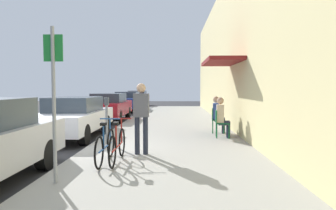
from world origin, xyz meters
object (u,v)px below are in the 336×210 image
at_px(bicycle_0, 118,145).
at_px(street_sign, 54,92).
at_px(parking_meter, 107,117).
at_px(seated_patron_1, 218,113).
at_px(pedestrian_standing, 141,113).
at_px(seated_patron_0, 222,116).
at_px(cafe_chair_0, 220,122).
at_px(cafe_chair_1, 216,119).
at_px(parked_car_2, 109,106).
at_px(parked_car_4, 137,98).
at_px(bicycle_1, 105,146).
at_px(parked_car_3, 128,101).
at_px(parked_car_1, 74,117).

bearing_deg(bicycle_0, street_sign, -117.72).
height_order(parking_meter, seated_patron_1, parking_meter).
bearing_deg(pedestrian_standing, seated_patron_1, 56.34).
xyz_separation_m(street_sign, seated_patron_0, (3.49, 4.66, -0.82)).
bearing_deg(parking_meter, cafe_chair_0, 18.55).
bearing_deg(street_sign, pedestrian_standing, 61.49).
height_order(bicycle_0, cafe_chair_1, bicycle_0).
xyz_separation_m(parked_car_2, street_sign, (1.50, -10.62, 0.90)).
distance_m(parked_car_4, bicycle_1, 20.99).
relative_size(parked_car_2, bicycle_0, 2.57).
height_order(parked_car_3, seated_patron_1, parked_car_3).
height_order(street_sign, seated_patron_1, street_sign).
bearing_deg(pedestrian_standing, parked_car_4, 97.63).
height_order(bicycle_1, seated_patron_0, seated_patron_0).
height_order(parked_car_2, cafe_chair_1, parked_car_2).
height_order(bicycle_0, seated_patron_0, seated_patron_0).
xyz_separation_m(parked_car_1, parked_car_3, (-0.00, 11.47, 0.02)).
xyz_separation_m(parked_car_1, bicycle_1, (2.02, -3.87, -0.24)).
bearing_deg(cafe_chair_0, parked_car_2, 129.61).
distance_m(parking_meter, street_sign, 3.61).
distance_m(bicycle_0, bicycle_1, 0.26).
distance_m(parked_car_2, bicycle_0, 9.45).
distance_m(street_sign, bicycle_1, 1.88).
distance_m(parked_car_4, bicycle_0, 20.95).
bearing_deg(parked_car_2, pedestrian_standing, -72.29).
distance_m(parked_car_1, bicycle_0, 4.43).
xyz_separation_m(parked_car_3, street_sign, (1.50, -16.72, 0.90)).
relative_size(parked_car_1, parked_car_3, 1.00).
relative_size(cafe_chair_0, pedestrian_standing, 0.51).
bearing_deg(parked_car_1, parked_car_4, 90.00).
height_order(seated_patron_0, pedestrian_standing, pedestrian_standing).
relative_size(parked_car_2, cafe_chair_0, 5.06).
relative_size(seated_patron_1, pedestrian_standing, 0.76).
xyz_separation_m(parked_car_1, seated_patron_1, (4.99, 0.40, 0.09)).
bearing_deg(pedestrian_standing, street_sign, -118.51).
relative_size(bicycle_0, bicycle_1, 1.00).
bearing_deg(cafe_chair_0, parked_car_1, 173.25).
bearing_deg(parked_car_2, parked_car_1, -90.00).
height_order(parked_car_1, cafe_chair_0, parked_car_1).
xyz_separation_m(parked_car_1, pedestrian_standing, (2.69, -3.05, 0.40)).
relative_size(parked_car_2, parking_meter, 3.33).
xyz_separation_m(parked_car_3, bicycle_1, (2.02, -15.34, -0.26)).
height_order(parking_meter, street_sign, street_sign).
bearing_deg(parking_meter, parked_car_1, 132.04).
distance_m(street_sign, seated_patron_1, 6.69).
bearing_deg(street_sign, parked_car_1, 105.95).
xyz_separation_m(parked_car_2, seated_patron_1, (4.99, -4.98, 0.08)).
bearing_deg(seated_patron_0, parked_car_3, 112.48).
relative_size(parked_car_4, seated_patron_0, 3.41).
height_order(parked_car_2, bicycle_1, parked_car_2).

